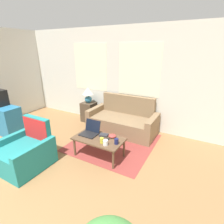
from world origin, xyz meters
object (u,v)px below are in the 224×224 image
Objects in this scene: couch at (123,121)px; laptop at (90,131)px; armchair at (26,152)px; tv_remote at (107,140)px; snack_bowl at (112,136)px; book_red at (104,135)px; cup_yellow at (116,141)px; cup_white at (102,140)px; cup_navy at (106,143)px; coffee_table at (99,140)px; table_lamp at (88,94)px.

laptop is (-0.18, -1.20, 0.20)m from couch.
armchair reaches higher than tv_remote.
laptop is at bearing 169.56° from tv_remote.
snack_bowl is 0.18m from book_red.
cup_yellow is 1.00× the size of cup_white.
laptop is 0.56m from cup_navy.
coffee_table is (0.07, -1.27, 0.09)m from couch.
tv_remote is at bearing -10.44° from laptop.
armchair is 4.33× the size of book_red.
tv_remote is at bearing 35.59° from armchair.
laptop is at bearing 164.70° from coffee_table.
snack_bowl is at bearing 81.61° from tv_remote.
cup_yellow reaches higher than coffee_table.
cup_navy is 0.10m from cup_white.
armchair is at bearing -84.06° from table_lamp.
table_lamp reaches higher than armchair.
armchair is at bearing -129.07° from laptop.
coffee_table is at bearing -143.55° from snack_bowl.
cup_yellow reaches higher than book_red.
armchair is 0.86× the size of coffee_table.
coffee_table is at bearing -15.30° from laptop.
cup_navy is (0.50, -0.23, -0.01)m from laptop.
table_lamp reaches higher than laptop.
table_lamp is 4.21× the size of cup_white.
cup_yellow is 0.40m from book_red.
tv_remote is at bearing 112.18° from cup_navy.
coffee_table is 10.01× the size of cup_navy.
cup_navy is 0.50× the size of book_red.
tv_remote is at bearing -3.59° from coffee_table.
couch is at bearing 102.75° from cup_navy.
cup_yellow is 0.22m from tv_remote.
snack_bowl is 0.17m from tv_remote.
cup_yellow reaches higher than cup_navy.
cup_navy is at bearing -83.51° from snack_bowl.
cup_white reaches higher than tv_remote.
coffee_table is 0.20m from tv_remote.
cup_yellow is at bearing -22.73° from book_red.
table_lamp is at bearing 139.42° from cup_yellow.
armchair is 7.92× the size of cup_yellow.
cup_navy is at bearing -139.63° from cup_yellow.
cup_navy reaches higher than tv_remote.
couch is 1.33m from table_lamp.
cup_yellow is 0.27m from cup_white.
table_lamp is at bearing 139.98° from snack_bowl.
snack_bowl is (-0.19, 0.19, -0.02)m from cup_yellow.
tv_remote is at bearing -41.60° from book_red.
couch reaches higher than book_red.
laptop is at bearing 155.30° from cup_navy.
snack_bowl is (1.24, 1.04, 0.18)m from armchair.
book_red is at bearing -169.12° from snack_bowl.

